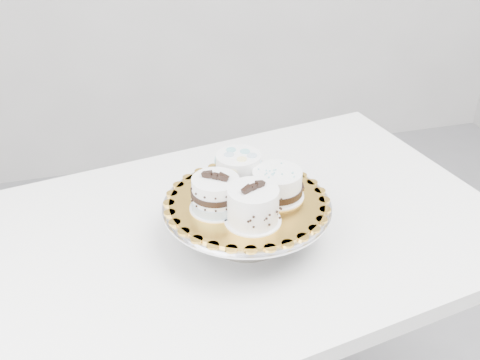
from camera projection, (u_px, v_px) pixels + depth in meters
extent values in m
cube|color=white|center=(242.00, 233.00, 1.30)|extent=(1.25, 0.95, 0.04)
cube|color=white|center=(10.00, 333.00, 1.56)|extent=(0.06, 0.06, 0.71)
cube|color=white|center=(341.00, 232.00, 1.94)|extent=(0.06, 0.06, 0.71)
cylinder|color=gray|center=(247.00, 237.00, 1.25)|extent=(0.16, 0.16, 0.01)
cylinder|color=gray|center=(247.00, 223.00, 1.23)|extent=(0.10, 0.10, 0.08)
cylinder|color=silver|center=(247.00, 204.00, 1.21)|extent=(0.33, 0.33, 0.01)
cylinder|color=silver|center=(247.00, 206.00, 1.21)|extent=(0.34, 0.34, 0.00)
cylinder|color=gold|center=(247.00, 202.00, 1.20)|extent=(0.36, 0.36, 0.00)
cylinder|color=white|center=(253.00, 220.00, 1.14)|extent=(0.11, 0.11, 0.00)
cylinder|color=white|center=(253.00, 205.00, 1.12)|extent=(0.13, 0.13, 0.07)
cylinder|color=white|center=(216.00, 207.00, 1.18)|extent=(0.10, 0.10, 0.00)
cylinder|color=white|center=(216.00, 193.00, 1.16)|extent=(0.13, 0.13, 0.06)
cylinder|color=#9AB2C3|center=(216.00, 203.00, 1.17)|extent=(0.10, 0.10, 0.02)
cylinder|color=black|center=(216.00, 192.00, 1.16)|extent=(0.10, 0.10, 0.01)
cylinder|color=white|center=(238.00, 183.00, 1.26)|extent=(0.10, 0.10, 0.00)
cylinder|color=white|center=(238.00, 169.00, 1.24)|extent=(0.10, 0.10, 0.06)
cylinder|color=white|center=(276.00, 195.00, 1.22)|extent=(0.11, 0.11, 0.00)
cylinder|color=white|center=(277.00, 183.00, 1.20)|extent=(0.11, 0.11, 0.05)
cylinder|color=black|center=(277.00, 189.00, 1.21)|extent=(0.10, 0.10, 0.01)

